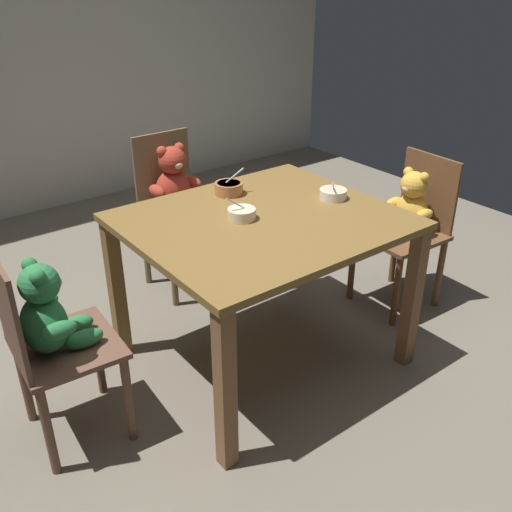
{
  "coord_description": "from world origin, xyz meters",
  "views": [
    {
      "loc": [
        -1.43,
        -1.81,
        1.76
      ],
      "look_at": [
        0.0,
        0.05,
        0.54
      ],
      "focal_mm": 40.27,
      "sensor_mm": 36.0,
      "label": 1
    }
  ],
  "objects_px": {
    "teddy_chair_near_right": "(409,216)",
    "teddy_chair_near_left": "(49,326)",
    "porridge_bowl_cream_center": "(242,214)",
    "teddy_chair_far_center": "(176,197)",
    "porridge_bowl_white_near_right": "(333,194)",
    "dining_table": "(263,240)",
    "porridge_bowl_terracotta_far_center": "(229,188)"
  },
  "relations": [
    {
      "from": "teddy_chair_far_center",
      "to": "teddy_chair_near_left",
      "type": "relative_size",
      "value": 1.04
    },
    {
      "from": "dining_table",
      "to": "porridge_bowl_white_near_right",
      "type": "distance_m",
      "value": 0.42
    },
    {
      "from": "porridge_bowl_terracotta_far_center",
      "to": "teddy_chair_near_right",
      "type": "bearing_deg",
      "value": -22.55
    },
    {
      "from": "porridge_bowl_white_near_right",
      "to": "teddy_chair_near_right",
      "type": "bearing_deg",
      "value": -3.23
    },
    {
      "from": "teddy_chair_near_right",
      "to": "teddy_chair_far_center",
      "type": "xyz_separation_m",
      "value": [
        -0.9,
        0.93,
        0.03
      ]
    },
    {
      "from": "teddy_chair_near_right",
      "to": "teddy_chair_near_left",
      "type": "height_order",
      "value": "teddy_chair_near_left"
    },
    {
      "from": "porridge_bowl_white_near_right",
      "to": "porridge_bowl_cream_center",
      "type": "bearing_deg",
      "value": 171.84
    },
    {
      "from": "teddy_chair_far_center",
      "to": "porridge_bowl_cream_center",
      "type": "distance_m",
      "value": 0.87
    },
    {
      "from": "teddy_chair_far_center",
      "to": "porridge_bowl_white_near_right",
      "type": "relative_size",
      "value": 6.98
    },
    {
      "from": "dining_table",
      "to": "teddy_chair_near_left",
      "type": "xyz_separation_m",
      "value": [
        -0.96,
        0.07,
        -0.1
      ]
    },
    {
      "from": "teddy_chair_far_center",
      "to": "porridge_bowl_terracotta_far_center",
      "type": "distance_m",
      "value": 0.6
    },
    {
      "from": "teddy_chair_near_right",
      "to": "teddy_chair_near_left",
      "type": "relative_size",
      "value": 0.97
    },
    {
      "from": "teddy_chair_near_right",
      "to": "porridge_bowl_cream_center",
      "type": "height_order",
      "value": "porridge_bowl_cream_center"
    },
    {
      "from": "teddy_chair_far_center",
      "to": "porridge_bowl_cream_center",
      "type": "height_order",
      "value": "teddy_chair_far_center"
    },
    {
      "from": "porridge_bowl_terracotta_far_center",
      "to": "porridge_bowl_white_near_right",
      "type": "bearing_deg",
      "value": -44.46
    },
    {
      "from": "porridge_bowl_cream_center",
      "to": "porridge_bowl_terracotta_far_center",
      "type": "height_order",
      "value": "porridge_bowl_terracotta_far_center"
    },
    {
      "from": "porridge_bowl_white_near_right",
      "to": "dining_table",
      "type": "bearing_deg",
      "value": 176.82
    },
    {
      "from": "teddy_chair_near_left",
      "to": "porridge_bowl_cream_center",
      "type": "height_order",
      "value": "teddy_chair_near_left"
    },
    {
      "from": "porridge_bowl_terracotta_far_center",
      "to": "dining_table",
      "type": "bearing_deg",
      "value": -98.28
    },
    {
      "from": "porridge_bowl_terracotta_far_center",
      "to": "porridge_bowl_white_near_right",
      "type": "xyz_separation_m",
      "value": [
        0.36,
        -0.35,
        -0.01
      ]
    },
    {
      "from": "dining_table",
      "to": "porridge_bowl_white_near_right",
      "type": "relative_size",
      "value": 8.91
    },
    {
      "from": "teddy_chair_near_right",
      "to": "porridge_bowl_cream_center",
      "type": "bearing_deg",
      "value": -3.02
    },
    {
      "from": "teddy_chair_far_center",
      "to": "porridge_bowl_cream_center",
      "type": "xyz_separation_m",
      "value": [
        -0.14,
        -0.83,
        0.22
      ]
    },
    {
      "from": "dining_table",
      "to": "porridge_bowl_cream_center",
      "type": "bearing_deg",
      "value": 149.77
    },
    {
      "from": "teddy_chair_far_center",
      "to": "porridge_bowl_white_near_right",
      "type": "xyz_separation_m",
      "value": [
        0.34,
        -0.9,
        0.22
      ]
    },
    {
      "from": "teddy_chair_near_left",
      "to": "porridge_bowl_terracotta_far_center",
      "type": "height_order",
      "value": "porridge_bowl_terracotta_far_center"
    },
    {
      "from": "teddy_chair_near_left",
      "to": "dining_table",
      "type": "bearing_deg",
      "value": -0.83
    },
    {
      "from": "porridge_bowl_cream_center",
      "to": "porridge_bowl_terracotta_far_center",
      "type": "distance_m",
      "value": 0.31
    },
    {
      "from": "teddy_chair_near_right",
      "to": "teddy_chair_near_left",
      "type": "bearing_deg",
      "value": -1.3
    },
    {
      "from": "teddy_chair_near_right",
      "to": "teddy_chair_far_center",
      "type": "height_order",
      "value": "teddy_chair_far_center"
    },
    {
      "from": "porridge_bowl_white_near_right",
      "to": "teddy_chair_far_center",
      "type": "bearing_deg",
      "value": 110.74
    },
    {
      "from": "porridge_bowl_cream_center",
      "to": "porridge_bowl_white_near_right",
      "type": "xyz_separation_m",
      "value": [
        0.48,
        -0.07,
        -0.0
      ]
    }
  ]
}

